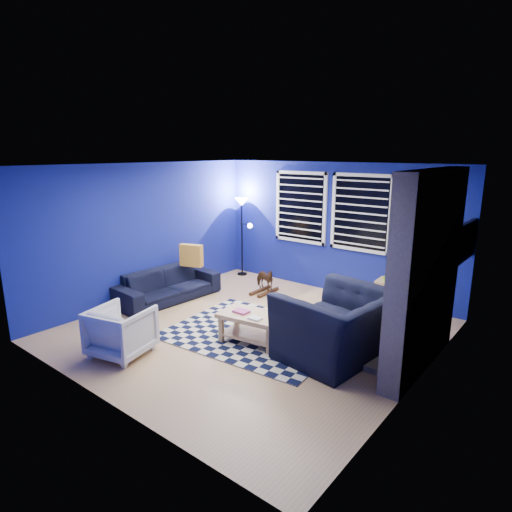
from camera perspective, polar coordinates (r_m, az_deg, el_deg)
The scene contains 18 objects.
floor at distance 6.71m, azimuth -0.57°, elevation -9.88°, with size 5.00×5.00×0.00m, color tan.
ceiling at distance 6.14m, azimuth -0.63°, elevation 11.98°, with size 5.00×5.00×0.00m, color white.
wall_back at distance 8.36m, azimuth 10.34°, elevation 3.64°, with size 5.00×5.00×0.00m, color navy.
wall_left at distance 8.10m, azimuth -14.45°, elevation 3.09°, with size 5.00×5.00×0.00m, color navy.
wall_right at distance 5.16m, azimuth 21.47°, elevation -3.47°, with size 5.00×5.00×0.00m, color navy.
fireplace at distance 5.67m, azimuth 21.61°, elevation -2.52°, with size 0.65×2.00×2.50m.
window_left at distance 8.65m, azimuth 5.93°, elevation 6.47°, with size 1.17×0.06×1.42m.
window_right at distance 8.03m, azimuth 13.78°, elevation 5.58°, with size 1.17×0.06×1.42m.
tv at distance 7.03m, azimuth 26.13°, elevation 1.76°, with size 0.07×1.00×0.58m.
rug at distance 6.60m, azimuth -0.00°, elevation -10.22°, with size 2.50×2.00×0.02m, color black.
sofa at distance 8.09m, azimuth -11.66°, elevation -3.80°, with size 0.77×1.97×0.57m, color black.
armchair_big at distance 5.81m, azimuth 10.74°, elevation -9.11°, with size 1.24×1.42×0.92m, color black.
armchair_bent at distance 6.12m, azimuth -17.51°, elevation -9.52°, with size 0.72×0.74×0.68m, color gray.
rocking_horse at distance 8.29m, azimuth 1.09°, elevation -3.05°, with size 0.52×0.24×0.44m, color #492617.
coffee_table at distance 6.18m, azimuth -0.56°, elevation -8.79°, with size 1.00×0.67×0.46m.
cabinet at distance 7.83m, azimuth 17.97°, elevation -4.95°, with size 0.64×0.45×0.60m.
floor_lamp at distance 9.30m, azimuth -1.84°, elevation 5.80°, with size 0.46×0.29×1.71m.
throw_pillow at distance 8.14m, azimuth -8.62°, elevation 0.08°, with size 0.44×0.13×0.42m, color gold.
Camera 1 is at (3.89, -4.75, 2.70)m, focal length 30.00 mm.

